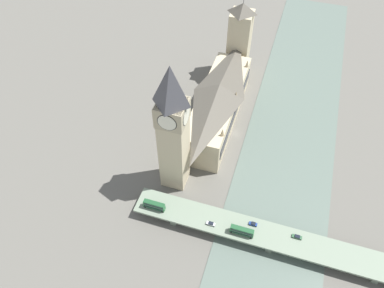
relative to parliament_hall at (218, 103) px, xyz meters
name	(u,v)px	position (x,y,z in m)	size (l,w,h in m)	color
ground_plane	(236,134)	(-14.16, 8.00, -14.52)	(600.00, 600.00, 0.00)	#605E56
river_water	(289,146)	(-46.76, 8.00, -14.37)	(53.21, 360.00, 0.30)	slate
parliament_hall	(218,103)	(0.00, 0.00, 0.00)	(22.77, 82.59, 29.27)	#C1B28E
clock_tower	(173,128)	(9.98, 51.71, 26.62)	(14.05, 14.05, 77.72)	#C1B28E
victoria_tower	(239,40)	(0.06, -52.45, 11.80)	(14.31, 14.31, 56.65)	#C1B28E
road_bridge	(272,237)	(-46.76, 73.42, -9.59)	(138.42, 14.60, 6.09)	#5D6A59
double_decker_bus_lead	(154,205)	(12.63, 76.09, -5.79)	(11.20, 2.56, 4.80)	#235B33
double_decker_bus_mid	(242,231)	(-32.45, 76.63, -5.88)	(11.53, 2.54, 4.62)	#235B33
car_northbound_lead	(253,224)	(-36.82, 70.27, -7.72)	(4.03, 1.79, 1.46)	navy
car_northbound_tail	(297,237)	(-58.14, 70.64, -7.79)	(4.71, 1.86, 1.28)	#2D5638
car_southbound_lead	(211,224)	(-17.05, 76.41, -7.71)	(4.45, 1.79, 1.48)	silver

